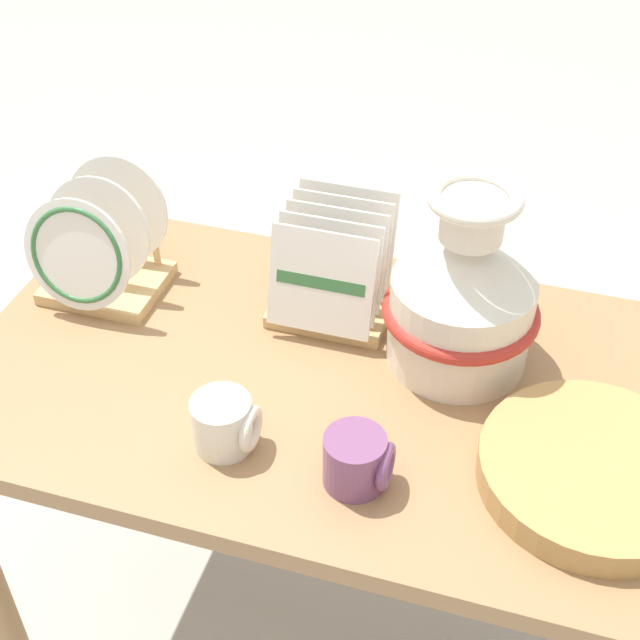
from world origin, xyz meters
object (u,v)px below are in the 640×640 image
at_px(dish_rack_square_plates, 333,277).
at_px(mug_plum_glaze, 358,461).
at_px(wicker_charger_stack, 594,471).
at_px(dish_rack_round_plates, 99,256).
at_px(mug_cream_glaze, 225,424).
at_px(ceramic_vase, 463,296).

height_order(dish_rack_square_plates, mug_plum_glaze, dish_rack_square_plates).
bearing_deg(dish_rack_square_plates, wicker_charger_stack, -30.22).
distance_m(dish_rack_square_plates, mug_plum_glaze, 0.38).
height_order(dish_rack_round_plates, mug_plum_glaze, dish_rack_round_plates).
distance_m(dish_rack_round_plates, mug_cream_glaze, 0.44).
xyz_separation_m(ceramic_vase, wicker_charger_stack, (0.23, -0.20, -0.10)).
bearing_deg(mug_plum_glaze, ceramic_vase, 74.14).
height_order(ceramic_vase, dish_rack_square_plates, ceramic_vase).
bearing_deg(dish_rack_round_plates, mug_cream_glaze, -39.04).
height_order(dish_rack_round_plates, dish_rack_square_plates, dish_rack_round_plates).
xyz_separation_m(dish_rack_round_plates, wicker_charger_stack, (0.85, -0.19, -0.05)).
relative_size(ceramic_vase, wicker_charger_stack, 0.97).
distance_m(dish_rack_square_plates, wicker_charger_stack, 0.52).
xyz_separation_m(ceramic_vase, dish_rack_square_plates, (-0.22, 0.06, -0.06)).
xyz_separation_m(ceramic_vase, dish_rack_round_plates, (-0.62, -0.01, -0.05)).
relative_size(dish_rack_round_plates, dish_rack_square_plates, 1.08).
bearing_deg(ceramic_vase, wicker_charger_stack, -41.76).
distance_m(dish_rack_square_plates, mug_cream_glaze, 0.35).
bearing_deg(wicker_charger_stack, mug_plum_glaze, -163.44).
distance_m(wicker_charger_stack, mug_cream_glaze, 0.52).
xyz_separation_m(wicker_charger_stack, mug_plum_glaze, (-0.31, -0.09, 0.02)).
bearing_deg(mug_cream_glaze, wicker_charger_stack, 8.99).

